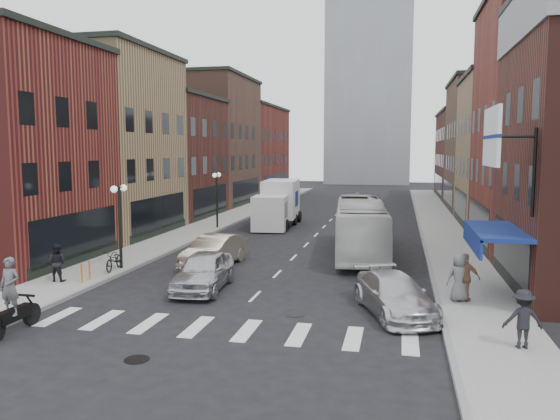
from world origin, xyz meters
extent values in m
plane|color=black|center=(0.00, 0.00, 0.00)|extent=(160.00, 160.00, 0.00)
cube|color=gray|center=(-8.50, 22.00, 0.07)|extent=(3.00, 74.00, 0.15)
cube|color=gray|center=(8.50, 22.00, 0.07)|extent=(3.00, 74.00, 0.15)
cube|color=gray|center=(-7.00, 22.00, 0.00)|extent=(0.20, 74.00, 0.16)
cube|color=gray|center=(7.00, 22.00, 0.00)|extent=(0.20, 74.00, 0.16)
cube|color=silver|center=(0.00, -3.00, 0.00)|extent=(12.00, 2.20, 0.01)
cube|color=black|center=(-10.02, 4.50, 1.60)|extent=(0.08, 7.20, 2.20)
cube|color=#9D8056|center=(-15.00, 14.00, 6.00)|extent=(10.00, 10.00, 12.00)
cube|color=black|center=(-10.02, 14.00, 1.60)|extent=(0.08, 8.00, 2.20)
cube|color=black|center=(-15.00, 14.00, 12.15)|extent=(10.30, 10.20, 0.30)
cube|color=#441E18|center=(-15.00, 24.00, 5.00)|extent=(10.00, 10.00, 10.00)
cube|color=black|center=(-10.02, 24.00, 1.60)|extent=(0.08, 8.00, 2.20)
cube|color=black|center=(-15.00, 24.00, 10.15)|extent=(10.30, 10.20, 0.30)
cube|color=brown|center=(-15.00, 35.00, 6.50)|extent=(10.00, 12.00, 13.00)
cube|color=black|center=(-10.02, 35.00, 1.60)|extent=(0.08, 9.60, 2.20)
cube|color=black|center=(-15.00, 35.00, 13.15)|extent=(10.30, 12.20, 0.30)
cube|color=maroon|center=(-15.00, 49.00, 5.50)|extent=(10.00, 16.00, 11.00)
cube|color=black|center=(-10.02, 49.00, 1.60)|extent=(0.08, 12.80, 2.20)
cube|color=black|center=(-15.00, 49.00, 11.15)|extent=(10.30, 16.20, 0.30)
cube|color=black|center=(10.02, 4.50, 1.60)|extent=(0.08, 7.20, 2.20)
cube|color=black|center=(10.02, 14.00, 1.60)|extent=(0.08, 8.00, 2.20)
cube|color=#9D8056|center=(15.00, 24.00, 5.50)|extent=(10.00, 10.00, 11.00)
cube|color=black|center=(10.02, 24.00, 1.60)|extent=(0.08, 8.00, 2.20)
cube|color=black|center=(15.00, 24.00, 11.15)|extent=(10.30, 10.20, 0.30)
cube|color=brown|center=(15.00, 35.00, 6.00)|extent=(10.00, 12.00, 12.00)
cube|color=black|center=(10.02, 35.00, 1.60)|extent=(0.08, 9.60, 2.20)
cube|color=black|center=(15.00, 35.00, 12.15)|extent=(10.30, 12.20, 0.30)
cube|color=#441E18|center=(15.00, 49.00, 5.00)|extent=(10.00, 16.00, 10.00)
cube|color=black|center=(10.02, 49.00, 1.60)|extent=(0.08, 12.80, 2.20)
cube|color=black|center=(15.00, 49.00, 10.15)|extent=(10.30, 16.20, 0.30)
cube|color=navy|center=(9.10, 2.50, 2.70)|extent=(1.80, 5.00, 0.15)
cube|color=navy|center=(8.25, 2.50, 2.35)|extent=(0.10, 5.00, 0.70)
cylinder|color=black|center=(9.90, 0.50, 5.00)|extent=(0.12, 0.12, 3.00)
cylinder|color=black|center=(9.20, 0.50, 6.20)|extent=(1.40, 0.08, 0.08)
cube|color=silver|center=(8.50, 0.50, 6.20)|extent=(0.12, 3.00, 2.00)
cube|color=#9399A0|center=(0.00, 78.00, 25.00)|extent=(14.00, 14.00, 50.00)
cylinder|color=black|center=(-7.40, 4.00, 2.00)|extent=(0.14, 0.14, 4.00)
cylinder|color=black|center=(-7.40, 4.00, 4.00)|extent=(0.06, 0.90, 0.06)
sphere|color=white|center=(-7.40, 3.55, 3.95)|extent=(0.32, 0.32, 0.32)
sphere|color=white|center=(-7.40, 4.45, 3.95)|extent=(0.32, 0.32, 0.32)
cylinder|color=black|center=(-7.40, 18.00, 2.00)|extent=(0.14, 0.14, 4.00)
cylinder|color=black|center=(-7.40, 18.00, 4.00)|extent=(0.06, 0.90, 0.06)
sphere|color=white|center=(-7.40, 17.55, 3.95)|extent=(0.32, 0.32, 0.32)
sphere|color=white|center=(-7.40, 18.45, 3.95)|extent=(0.32, 0.32, 0.32)
cylinder|color=#D8590C|center=(-7.60, 1.00, 0.55)|extent=(0.08, 0.08, 0.80)
cylinder|color=#D8590C|center=(-7.60, 1.60, 0.55)|extent=(0.08, 0.08, 0.80)
cube|color=silver|center=(-3.43, 17.87, 1.30)|extent=(2.52, 2.69, 2.41)
cube|color=black|center=(-3.43, 17.87, 1.54)|extent=(2.46, 1.54, 1.06)
cube|color=silver|center=(-3.43, 21.53, 2.03)|extent=(2.83, 5.20, 2.80)
cube|color=navy|center=(-3.43, 21.53, 2.03)|extent=(2.60, 2.13, 1.16)
cube|color=black|center=(-3.43, 21.34, 0.43)|extent=(2.64, 6.43, 0.34)
cylinder|color=black|center=(-4.54, 18.06, 0.43)|extent=(0.27, 0.87, 0.87)
cylinder|color=black|center=(-2.32, 18.06, 0.43)|extent=(0.27, 0.87, 0.87)
cylinder|color=black|center=(-4.54, 21.34, 0.43)|extent=(0.27, 0.87, 0.87)
cylinder|color=black|center=(-2.32, 21.34, 0.43)|extent=(0.27, 0.87, 0.87)
cylinder|color=black|center=(-4.54, 23.27, 0.43)|extent=(0.27, 0.87, 0.87)
cylinder|color=black|center=(-2.32, 23.27, 0.43)|extent=(0.27, 0.87, 0.87)
cylinder|color=black|center=(-6.30, -3.97, 0.37)|extent=(0.16, 0.74, 0.74)
cube|color=black|center=(-6.30, -4.80, 0.61)|extent=(0.31, 1.34, 0.39)
cube|color=black|center=(-6.30, -4.19, 1.06)|extent=(0.61, 0.08, 0.07)
imported|color=#565A5E|center=(-6.30, -4.91, 1.53)|extent=(0.68, 0.45, 1.84)
imported|color=silver|center=(3.42, 10.72, 1.53)|extent=(3.64, 11.19, 3.06)
imported|color=silver|center=(-2.35, 1.58, 0.79)|extent=(2.23, 4.76, 1.58)
imported|color=#B7AD95|center=(-3.41, 6.00, 0.77)|extent=(2.26, 4.87, 1.55)
imported|color=silver|center=(5.38, -0.19, 0.70)|extent=(3.52, 5.19, 1.40)
imported|color=black|center=(-7.50, 3.54, 0.62)|extent=(0.87, 1.87, 0.95)
imported|color=black|center=(-8.78, 1.04, 0.96)|extent=(0.79, 0.46, 1.63)
imported|color=black|center=(8.99, -3.15, 1.00)|extent=(1.14, 0.65, 1.69)
imported|color=brown|center=(7.94, 1.54, 1.05)|extent=(1.17, 0.85, 1.80)
imported|color=slate|center=(7.72, 1.52, 1.05)|extent=(1.02, 0.83, 1.81)
camera|label=1|loc=(5.48, -19.30, 5.77)|focal=35.00mm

